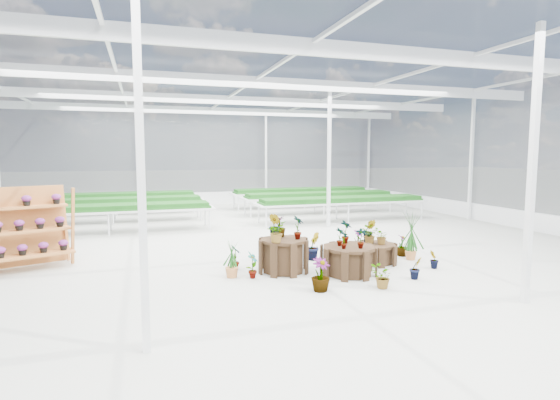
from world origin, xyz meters
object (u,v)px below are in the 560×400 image
object	(u,v)px
plinth_mid	(348,260)
plinth_low	(374,253)
plinth_tall	(283,255)
shelf_rack	(30,228)

from	to	relation	value
plinth_mid	plinth_low	size ratio (longest dim) A/B	1.14
plinth_tall	shelf_rack	size ratio (longest dim) A/B	0.58
plinth_mid	plinth_low	xyz separation A→B (m)	(1.00, 0.70, -0.07)
plinth_tall	plinth_mid	distance (m)	1.34
plinth_mid	shelf_rack	world-z (taller)	shelf_rack
plinth_low	shelf_rack	size ratio (longest dim) A/B	0.56
plinth_tall	shelf_rack	distance (m)	5.46
plinth_low	plinth_mid	bearing A→B (deg)	-145.01
plinth_low	shelf_rack	distance (m)	7.54
plinth_tall	shelf_rack	world-z (taller)	shelf_rack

